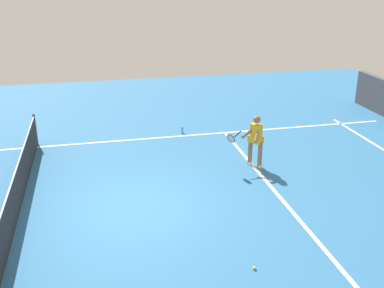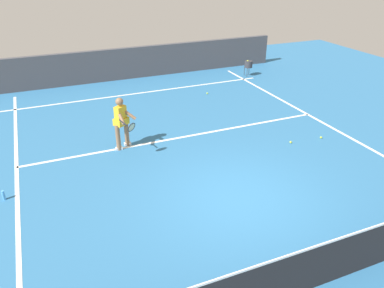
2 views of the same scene
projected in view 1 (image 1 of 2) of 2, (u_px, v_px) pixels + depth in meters
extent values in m
plane|color=teal|center=(139.00, 209.00, 11.07)|extent=(27.72, 27.72, 0.00)
cube|color=white|center=(277.00, 194.00, 11.80)|extent=(9.62, 0.10, 0.01)
cube|color=white|center=(124.00, 140.00, 15.44)|extent=(0.10, 19.32, 0.01)
cylinder|color=#4C4C51|center=(35.00, 129.00, 14.95)|extent=(0.08, 0.08, 1.06)
cube|color=#232326|center=(14.00, 204.00, 10.33)|extent=(10.14, 0.02, 0.94)
cube|color=white|center=(11.00, 185.00, 10.15)|extent=(10.14, 0.02, 0.04)
cylinder|color=#8C6647|center=(260.00, 155.00, 13.25)|extent=(0.13, 0.13, 0.78)
cylinder|color=#8C6647|center=(250.00, 152.00, 13.49)|extent=(0.13, 0.13, 0.78)
cube|color=white|center=(259.00, 166.00, 13.38)|extent=(0.20, 0.10, 0.08)
cube|color=white|center=(250.00, 162.00, 13.61)|extent=(0.20, 0.10, 0.08)
cube|color=gold|center=(256.00, 133.00, 13.13)|extent=(0.38, 0.34, 0.52)
cube|color=gold|center=(256.00, 139.00, 13.20)|extent=(0.49, 0.45, 0.20)
sphere|color=#8C6647|center=(257.00, 120.00, 12.99)|extent=(0.22, 0.22, 0.22)
cylinder|color=#8C6647|center=(257.00, 135.00, 12.93)|extent=(0.45, 0.33, 0.37)
cylinder|color=#8C6647|center=(249.00, 132.00, 13.12)|extent=(0.15, 0.49, 0.37)
cylinder|color=black|center=(238.00, 134.00, 13.08)|extent=(0.19, 0.27, 0.14)
torus|color=black|center=(231.00, 139.00, 12.91)|extent=(0.30, 0.25, 0.28)
cylinder|color=beige|center=(231.00, 139.00, 12.91)|extent=(0.25, 0.21, 0.23)
sphere|color=#D1E533|center=(254.00, 268.00, 8.85)|extent=(0.07, 0.07, 0.07)
cylinder|color=#4C9EE5|center=(182.00, 130.00, 16.08)|extent=(0.07, 0.07, 0.24)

